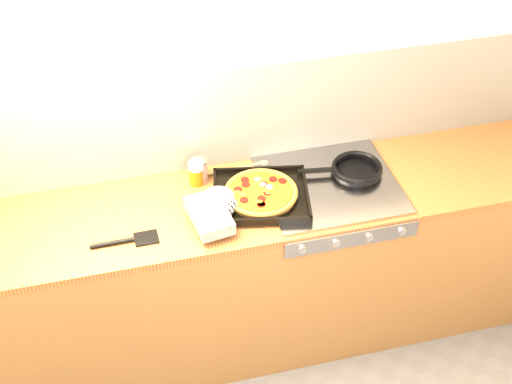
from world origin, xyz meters
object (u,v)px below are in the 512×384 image
object	(u,v)px
pizza_on_tray	(247,198)
frying_pan	(356,170)
juice_glass	(196,173)
tomato_can	(199,170)

from	to	relation	value
pizza_on_tray	frying_pan	bearing A→B (deg)	9.05
pizza_on_tray	frying_pan	size ratio (longest dim) A/B	1.44
juice_glass	frying_pan	bearing A→B (deg)	-9.82
pizza_on_tray	juice_glass	xyz separation A→B (m)	(-0.18, 0.21, 0.01)
pizza_on_tray	frying_pan	world-z (taller)	pizza_on_tray
frying_pan	tomato_can	distance (m)	0.72
tomato_can	juice_glass	size ratio (longest dim) A/B	0.99
frying_pan	juice_glass	world-z (taller)	juice_glass
frying_pan	juice_glass	bearing A→B (deg)	170.18
pizza_on_tray	juice_glass	size ratio (longest dim) A/B	5.05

